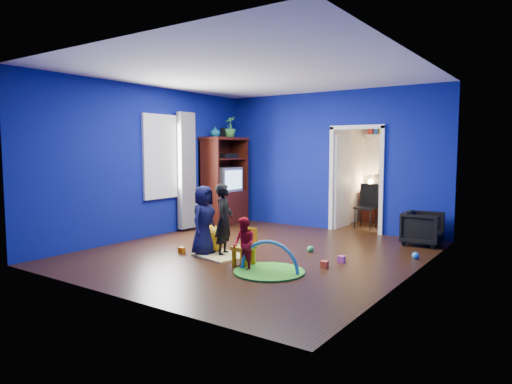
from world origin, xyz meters
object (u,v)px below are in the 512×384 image
Objects in this scene: crt_tv at (225,179)px; tv_armoire at (224,181)px; toddler_red at (244,244)px; vase at (215,132)px; armchair at (423,228)px; folding_chair at (366,207)px; hopper_ball at (211,238)px; child_black at (224,220)px; play_mat at (269,272)px; kid_chair at (244,249)px; child_navy at (204,220)px; study_desk at (381,206)px.

tv_armoire is at bearing 180.00° from crt_tv.
toddler_red is 3.27× the size of vase.
armchair is 0.71× the size of folding_chair.
vase is 3.15m from hopper_ball.
child_black is 1.64× the size of crt_tv.
play_mat is at bearing -131.89° from child_black.
kid_chair reaches higher than play_mat.
toddler_red is 4.06m from tv_armoire.
crt_tv reaches higher than child_navy.
child_black reaches higher than folding_chair.
child_navy is 0.42m from hopper_ball.
study_desk is at bearing 92.77° from play_mat.
child_navy is 5.00m from study_desk.
toddler_red is 0.82× the size of folding_chair.
toddler_red is at bearing -161.71° from play_mat.
armchair is 1.31× the size of kid_chair.
play_mat is at bearing -110.51° from child_navy.
child_black is 3.09m from tv_armoire.
kid_chair is (2.57, -2.46, -1.83)m from vase.
study_desk is (2.82, 2.30, -0.60)m from tv_armoire.
toddler_red is 5.26m from study_desk.
child_black is 3.84m from folding_chair.
vase reaches higher than child_black.
study_desk is (0.10, 5.26, -0.00)m from toddler_red.
play_mat is (3.03, -2.84, -1.01)m from crt_tv.
tv_armoire is at bearing 124.34° from hopper_ball.
crt_tv is 0.80× the size of study_desk.
toddler_red is at bearing -47.37° from tv_armoire.
crt_tv is (0.04, 0.30, -1.06)m from vase.
crt_tv is at bearing 131.09° from kid_chair.
hopper_ball is 0.45× the size of play_mat.
tv_armoire is at bearing 90.00° from vase.
folding_chair is (1.25, 3.64, 0.24)m from hopper_ball.
tv_armoire is 1.99× the size of play_mat.
armchair is 0.93× the size of crt_tv.
folding_chair is at bearing 25.77° from crt_tv.
child_navy reaches higher than kid_chair.
folding_chair is (0.90, 3.74, -0.11)m from child_black.
tv_armoire is 2.89m from hopper_ball.
armchair is 3.46m from kid_chair.
armchair is at bearing -54.21° from study_desk.
toddler_red is at bearing -91.07° from study_desk.
study_desk is (-0.25, 5.14, 0.36)m from play_mat.
study_desk is at bearing 39.63° from crt_tv.
tv_armoire reaches higher than hopper_ball.
vase reaches higher than child_navy.
armchair is 1.86m from folding_chair.
toddler_red is 0.76× the size of play_mat.
toddler_red is at bearing -54.60° from kid_chair.
study_desk reaches higher than play_mat.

